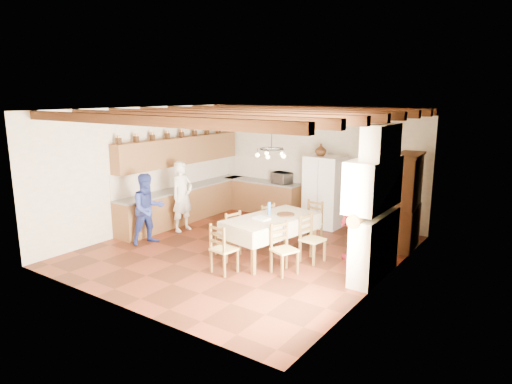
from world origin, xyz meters
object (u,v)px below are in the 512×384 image
chair_right_near (284,249)px  microwave (282,178)px  refrigerator (325,191)px  person_woman_red (356,218)px  person_woman_blue (148,209)px  hutch (407,201)px  person_man (182,196)px  chair_right_far (313,239)px  chair_end_near (224,248)px  chair_left_near (228,233)px  dining_table (271,221)px  chair_left_far (263,224)px  chair_end_far (311,223)px

chair_right_near → microwave: bearing=53.4°
refrigerator → person_woman_red: 2.39m
person_woman_blue → person_woman_red: 4.52m
refrigerator → person_woman_blue: refrigerator is taller
microwave → person_woman_red: bearing=-18.0°
hutch → person_man: size_ratio=1.21×
chair_right_far → chair_end_near: (-1.09, -1.46, 0.00)m
chair_left_near → microwave: 3.48m
refrigerator → dining_table: size_ratio=0.84×
chair_left_far → person_woman_red: person_woman_red is taller
chair_left_near → chair_right_near: (1.50, -0.20, 0.00)m
refrigerator → chair_left_far: refrigerator is taller
person_woman_blue → chair_left_near: bearing=-59.8°
person_woman_red → chair_end_far: bearing=-99.3°
chair_right_far → person_man: (-3.63, 0.08, 0.38)m
dining_table → person_man: 2.85m
dining_table → chair_right_far: chair_right_far is taller
person_man → refrigerator: bearing=-45.2°
hutch → chair_left_near: bearing=-144.1°
chair_end_near → microwave: microwave is taller
person_woman_red → microwave: (-3.03, 2.06, 0.18)m
refrigerator → chair_right_near: bearing=-74.3°
chair_left_near → person_woman_red: (2.27, 1.29, 0.39)m
chair_right_near → chair_end_far: bearing=34.2°
chair_end_far → person_woman_blue: (-2.98, -2.08, 0.32)m
person_man → chair_end_far: bearing=-69.9°
refrigerator → dining_table: refrigerator is taller
microwave → refrigerator: bearing=5.3°
chair_left_far → chair_end_near: bearing=22.7°
chair_left_far → refrigerator: bearing=-179.7°
refrigerator → chair_end_near: size_ratio=1.87×
dining_table → person_woman_red: person_woman_red is taller
dining_table → microwave: 3.40m
chair_left_near → hutch: bearing=145.0°
person_man → person_woman_red: 4.29m
chair_left_near → chair_left_far: (0.22, 0.96, 0.00)m
refrigerator → dining_table: (0.16, -2.71, -0.12)m
person_woman_red → microwave: bearing=-117.1°
chair_right_near → microwave: microwave is taller
microwave → hutch: bearing=4.4°
refrigerator → chair_right_far: bearing=-66.8°
chair_left_near → chair_end_far: size_ratio=1.00×
person_woman_blue → hutch: bearing=-40.5°
chair_end_far → person_woman_red: (1.20, -0.35, 0.39)m
person_man → person_woman_blue: (0.08, -1.17, -0.06)m
person_woman_blue → person_man: bearing=20.9°
dining_table → person_woman_blue: size_ratio=1.34×
chair_right_far → person_woman_blue: person_woman_blue is taller
person_man → microwave: person_man is taller
chair_right_far → chair_end_near: bearing=152.2°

